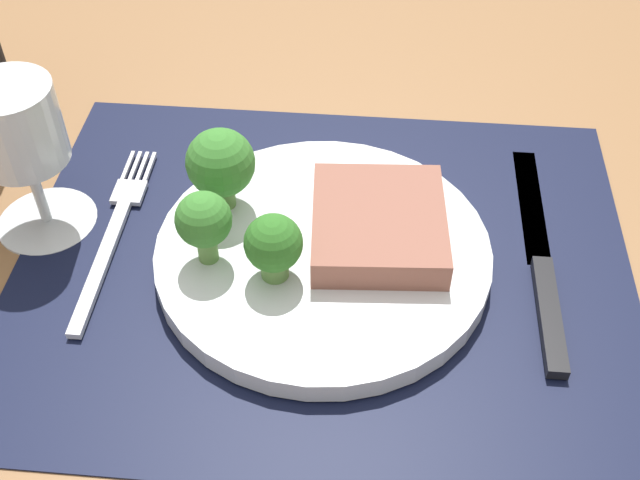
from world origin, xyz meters
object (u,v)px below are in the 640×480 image
(fork, at_px, (114,231))
(wine_glass, at_px, (19,136))
(steak, at_px, (379,224))
(knife, at_px, (542,267))
(plate, at_px, (323,254))

(fork, height_order, wine_glass, wine_glass)
(steak, bearing_deg, wine_glass, 177.36)
(knife, bearing_deg, fork, 175.40)
(wine_glass, bearing_deg, steak, -2.64)
(steak, height_order, fork, steak)
(plate, xyz_separation_m, knife, (0.16, 0.01, -0.00))
(plate, relative_size, steak, 2.29)
(plate, bearing_deg, wine_glass, 173.23)
(plate, xyz_separation_m, steak, (0.04, 0.01, 0.02))
(plate, bearing_deg, knife, 1.94)
(plate, height_order, wine_glass, wine_glass)
(plate, relative_size, fork, 1.25)
(plate, bearing_deg, steak, 19.71)
(steak, xyz_separation_m, wine_glass, (-0.25, 0.01, 0.05))
(fork, height_order, knife, knife)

